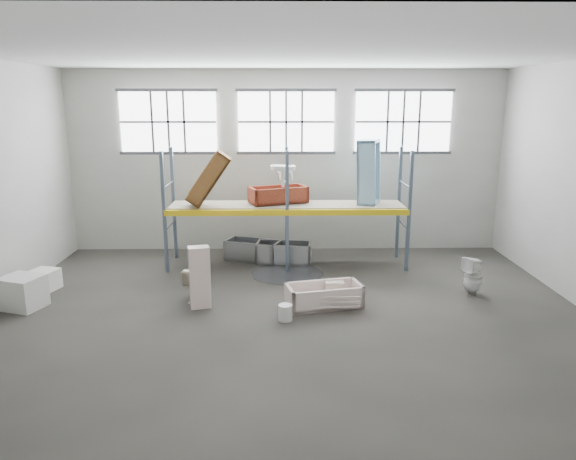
{
  "coord_description": "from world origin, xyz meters",
  "views": [
    {
      "loc": [
        -0.17,
        -9.93,
        4.17
      ],
      "look_at": [
        0.0,
        1.5,
        1.4
      ],
      "focal_mm": 33.43,
      "sensor_mm": 36.0,
      "label": 1
    }
  ],
  "objects_px": {
    "bathtub_beige": "(324,295)",
    "steel_tub_left": "(253,250)",
    "bucket": "(285,313)",
    "blue_tub_upright": "(369,172)",
    "steel_tub_right": "(284,252)",
    "carton_near": "(22,292)",
    "toilet_beige": "(196,283)",
    "rust_tub_flat": "(278,194)",
    "cistern_tall": "(200,277)",
    "toilet_white": "(473,276)"
  },
  "relations": [
    {
      "from": "bathtub_beige",
      "to": "steel_tub_left",
      "type": "xyz_separation_m",
      "value": [
        -1.63,
        3.36,
        0.04
      ]
    },
    {
      "from": "steel_tub_left",
      "to": "bucket",
      "type": "relative_size",
      "value": 4.56
    },
    {
      "from": "blue_tub_upright",
      "to": "steel_tub_right",
      "type": "bearing_deg",
      "value": 177.33
    },
    {
      "from": "steel_tub_right",
      "to": "carton_near",
      "type": "bearing_deg",
      "value": -149.84
    },
    {
      "from": "toilet_beige",
      "to": "rust_tub_flat",
      "type": "xyz_separation_m",
      "value": [
        1.76,
        2.65,
        1.45
      ]
    },
    {
      "from": "steel_tub_left",
      "to": "steel_tub_right",
      "type": "relative_size",
      "value": 1.01
    },
    {
      "from": "toilet_beige",
      "to": "blue_tub_upright",
      "type": "relative_size",
      "value": 0.45
    },
    {
      "from": "bathtub_beige",
      "to": "rust_tub_flat",
      "type": "bearing_deg",
      "value": 94.48
    },
    {
      "from": "steel_tub_right",
      "to": "bucket",
      "type": "height_order",
      "value": "steel_tub_right"
    },
    {
      "from": "cistern_tall",
      "to": "steel_tub_right",
      "type": "bearing_deg",
      "value": 46.05
    },
    {
      "from": "steel_tub_left",
      "to": "rust_tub_flat",
      "type": "relative_size",
      "value": 1.0
    },
    {
      "from": "bathtub_beige",
      "to": "steel_tub_right",
      "type": "bearing_deg",
      "value": 91.83
    },
    {
      "from": "toilet_white",
      "to": "steel_tub_right",
      "type": "bearing_deg",
      "value": -144.8
    },
    {
      "from": "steel_tub_right",
      "to": "cistern_tall",
      "type": "bearing_deg",
      "value": -118.92
    },
    {
      "from": "toilet_beige",
      "to": "bathtub_beige",
      "type": "bearing_deg",
      "value": 179.05
    },
    {
      "from": "cistern_tall",
      "to": "steel_tub_left",
      "type": "xyz_separation_m",
      "value": [
        0.93,
        3.4,
        -0.38
      ]
    },
    {
      "from": "bucket",
      "to": "carton_near",
      "type": "relative_size",
      "value": 0.41
    },
    {
      "from": "toilet_white",
      "to": "steel_tub_right",
      "type": "height_order",
      "value": "toilet_white"
    },
    {
      "from": "rust_tub_flat",
      "to": "toilet_white",
      "type": "bearing_deg",
      "value": -29.68
    },
    {
      "from": "bathtub_beige",
      "to": "rust_tub_flat",
      "type": "height_order",
      "value": "rust_tub_flat"
    },
    {
      "from": "toilet_white",
      "to": "steel_tub_left",
      "type": "distance_m",
      "value": 5.66
    },
    {
      "from": "cistern_tall",
      "to": "blue_tub_upright",
      "type": "xyz_separation_m",
      "value": [
        3.91,
        3.07,
        1.75
      ]
    },
    {
      "from": "bathtub_beige",
      "to": "toilet_beige",
      "type": "height_order",
      "value": "toilet_beige"
    },
    {
      "from": "cistern_tall",
      "to": "blue_tub_upright",
      "type": "bearing_deg",
      "value": 23.09
    },
    {
      "from": "bathtub_beige",
      "to": "carton_near",
      "type": "height_order",
      "value": "carton_near"
    },
    {
      "from": "rust_tub_flat",
      "to": "bucket",
      "type": "bearing_deg",
      "value": -87.9
    },
    {
      "from": "toilet_beige",
      "to": "blue_tub_upright",
      "type": "xyz_separation_m",
      "value": [
        4.06,
        2.59,
        2.03
      ]
    },
    {
      "from": "toilet_beige",
      "to": "carton_near",
      "type": "height_order",
      "value": "toilet_beige"
    },
    {
      "from": "bathtub_beige",
      "to": "steel_tub_left",
      "type": "bearing_deg",
      "value": 103.2
    },
    {
      "from": "blue_tub_upright",
      "to": "cistern_tall",
      "type": "bearing_deg",
      "value": -141.88
    },
    {
      "from": "blue_tub_upright",
      "to": "bathtub_beige",
      "type": "bearing_deg",
      "value": -114.0
    },
    {
      "from": "cistern_tall",
      "to": "blue_tub_upright",
      "type": "relative_size",
      "value": 0.8
    },
    {
      "from": "toilet_beige",
      "to": "toilet_white",
      "type": "distance_m",
      "value": 6.05
    },
    {
      "from": "bathtub_beige",
      "to": "toilet_beige",
      "type": "distance_m",
      "value": 2.75
    },
    {
      "from": "blue_tub_upright",
      "to": "toilet_white",
      "type": "bearing_deg",
      "value": -50.31
    },
    {
      "from": "steel_tub_left",
      "to": "carton_near",
      "type": "height_order",
      "value": "carton_near"
    },
    {
      "from": "rust_tub_flat",
      "to": "blue_tub_upright",
      "type": "xyz_separation_m",
      "value": [
        2.3,
        -0.05,
        0.57
      ]
    },
    {
      "from": "blue_tub_upright",
      "to": "carton_near",
      "type": "relative_size",
      "value": 2.09
    },
    {
      "from": "cistern_tall",
      "to": "steel_tub_right",
      "type": "height_order",
      "value": "cistern_tall"
    },
    {
      "from": "bathtub_beige",
      "to": "cistern_tall",
      "type": "xyz_separation_m",
      "value": [
        -2.56,
        -0.04,
        0.42
      ]
    },
    {
      "from": "toilet_beige",
      "to": "cistern_tall",
      "type": "relative_size",
      "value": 0.57
    },
    {
      "from": "steel_tub_left",
      "to": "carton_near",
      "type": "relative_size",
      "value": 1.85
    },
    {
      "from": "cistern_tall",
      "to": "rust_tub_flat",
      "type": "height_order",
      "value": "rust_tub_flat"
    },
    {
      "from": "steel_tub_left",
      "to": "carton_near",
      "type": "xyz_separation_m",
      "value": [
        -4.58,
        -3.38,
        0.07
      ]
    },
    {
      "from": "bathtub_beige",
      "to": "bucket",
      "type": "distance_m",
      "value": 1.11
    },
    {
      "from": "toilet_white",
      "to": "bucket",
      "type": "bearing_deg",
      "value": -95.17
    },
    {
      "from": "steel_tub_left",
      "to": "bucket",
      "type": "bearing_deg",
      "value": -78.73
    },
    {
      "from": "bucket",
      "to": "carton_near",
      "type": "xyz_separation_m",
      "value": [
        -5.4,
        0.74,
        0.18
      ]
    },
    {
      "from": "blue_tub_upright",
      "to": "toilet_beige",
      "type": "bearing_deg",
      "value": -147.45
    },
    {
      "from": "bucket",
      "to": "steel_tub_right",
      "type": "bearing_deg",
      "value": 89.98
    }
  ]
}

